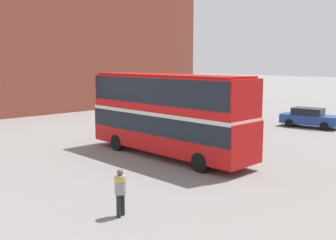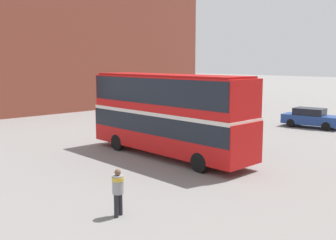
% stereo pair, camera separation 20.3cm
% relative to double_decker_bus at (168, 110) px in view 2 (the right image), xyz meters
% --- Properties ---
extents(ground_plane, '(240.00, 240.00, 0.00)m').
position_rel_double_decker_bus_xyz_m(ground_plane, '(1.66, 0.16, -2.60)').
color(ground_plane, gray).
extents(building_row_left, '(9.36, 37.57, 17.84)m').
position_rel_double_decker_bus_xyz_m(building_row_left, '(-25.31, 6.06, 6.33)').
color(building_row_left, brown).
rests_on(building_row_left, ground_plane).
extents(double_decker_bus, '(10.53, 2.60, 4.55)m').
position_rel_double_decker_bus_xyz_m(double_decker_bus, '(0.00, 0.00, 0.00)').
color(double_decker_bus, red).
rests_on(double_decker_bus, ground_plane).
extents(pedestrian_foreground, '(0.52, 0.52, 1.65)m').
position_rel_double_decker_bus_xyz_m(pedestrian_foreground, '(5.09, -7.14, -1.58)').
color(pedestrian_foreground, '#232328').
rests_on(pedestrian_foreground, ground_plane).
extents(parked_car_kerb_near, '(4.64, 2.45, 1.56)m').
position_rel_double_decker_bus_xyz_m(parked_car_kerb_near, '(0.81, 14.99, -1.81)').
color(parked_car_kerb_near, navy).
rests_on(parked_car_kerb_near, ground_plane).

